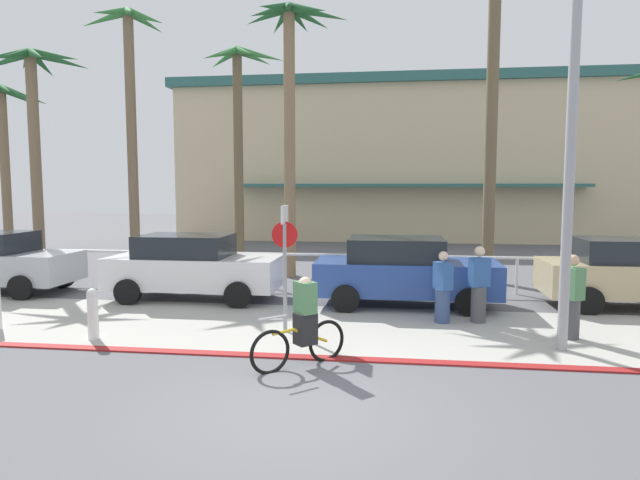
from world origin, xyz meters
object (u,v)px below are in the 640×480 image
palm_tree_2 (130,88)px  car_tan_3 (635,273)px  pedestrian_0 (443,291)px  pedestrian_2 (479,288)px  palm_tree_5 (494,37)px  pedestrian_1 (572,301)px  streetlight_curb (577,106)px  bollard_3 (93,313)px  car_blue_2 (404,271)px  palm_tree_0 (2,125)px  car_white_1 (193,266)px  palm_tree_4 (291,71)px  stop_sign_bike_lane (285,250)px  cyclist_yellow_0 (303,324)px  palm_tree_1 (33,103)px  palm_tree_3 (239,106)px

palm_tree_2 → car_tan_3: (15.25, -5.07, -5.60)m
pedestrian_0 → pedestrian_2: bearing=10.8°
palm_tree_5 → pedestrian_1: bearing=-85.6°
streetlight_curb → bollard_3: bearing=-178.5°
bollard_3 → car_blue_2: size_ratio=0.23×
palm_tree_0 → car_white_1: 12.96m
palm_tree_4 → car_white_1: bearing=-116.0°
bollard_3 → palm_tree_4: size_ratio=0.12×
palm_tree_5 → car_white_1: bearing=-154.3°
palm_tree_5 → car_white_1: 11.06m
palm_tree_0 → stop_sign_bike_lane: bearing=-35.5°
car_tan_3 → pedestrian_2: (-3.95, -1.97, -0.10)m
streetlight_curb → car_blue_2: bearing=127.7°
car_blue_2 → bollard_3: bearing=-147.4°
palm_tree_2 → cyclist_yellow_0: (8.01, -10.33, -5.77)m
streetlight_curb → pedestrian_2: streetlight_curb is taller
cyclist_yellow_0 → pedestrian_1: (4.85, 2.20, 0.06)m
cyclist_yellow_0 → palm_tree_0: bearing=140.6°
palm_tree_1 → car_blue_2: size_ratio=1.71×
car_tan_3 → pedestrian_0: size_ratio=2.82×
streetlight_curb → car_white_1: bearing=155.8°
palm_tree_1 → pedestrian_2: 15.58m
streetlight_curb → palm_tree_4: size_ratio=0.87×
stop_sign_bike_lane → streetlight_curb: 5.84m
car_white_1 → cyclist_yellow_0: size_ratio=2.93×
palm_tree_2 → palm_tree_5: 12.50m
palm_tree_4 → car_tan_3: 11.24m
car_blue_2 → pedestrian_1: bearing=-39.0°
palm_tree_0 → palm_tree_3: (9.44, 0.69, 0.63)m
bollard_3 → palm_tree_5: (8.58, 7.79, 6.87)m
palm_tree_4 → palm_tree_5: (6.17, 0.00, 0.83)m
palm_tree_4 → pedestrian_2: bearing=-46.9°
pedestrian_2 → palm_tree_5: bearing=79.0°
palm_tree_3 → pedestrian_2: (7.77, -8.84, -5.24)m
palm_tree_2 → pedestrian_1: palm_tree_2 is taller
palm_tree_0 → car_white_1: size_ratio=1.58×
palm_tree_2 → car_white_1: bearing=-51.8°
stop_sign_bike_lane → palm_tree_1: bearing=146.5°
palm_tree_2 → palm_tree_4: size_ratio=1.07×
pedestrian_1 → car_tan_3: bearing=52.0°
palm_tree_4 → car_white_1: 7.13m
palm_tree_3 → pedestrian_0: 12.56m
cyclist_yellow_0 → pedestrian_2: size_ratio=0.90×
car_blue_2 → cyclist_yellow_0: 5.05m
pedestrian_0 → car_white_1: bearing=164.6°
car_tan_3 → car_white_1: bearing=-177.9°
car_white_1 → pedestrian_0: car_white_1 is taller
stop_sign_bike_lane → pedestrian_0: (3.21, 1.13, -0.96)m
cyclist_yellow_0 → streetlight_curb: bearing=14.7°
car_blue_2 → pedestrian_0: 1.80m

